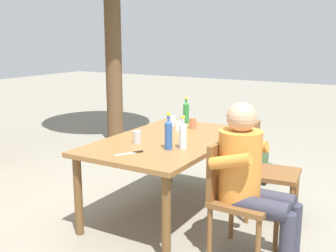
{
  "coord_description": "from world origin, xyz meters",
  "views": [
    {
      "loc": [
        -3.17,
        -1.86,
        1.64
      ],
      "look_at": [
        0.0,
        0.0,
        0.84
      ],
      "focal_mm": 44.27,
      "sensor_mm": 36.0,
      "label": 1
    }
  ],
  "objects_px": {
    "bottle_green": "(186,112)",
    "cup_glass": "(173,121)",
    "cup_white": "(178,126)",
    "backpack_by_near_side": "(259,166)",
    "person_in_white_shirt": "(250,174)",
    "dining_table": "(168,147)",
    "chair_near_right": "(265,166)",
    "cup_terracotta": "(192,123)",
    "bottle_blue": "(169,134)",
    "cup_steel": "(137,137)",
    "chair_near_left": "(235,192)",
    "bottle_clear": "(183,135)",
    "table_knife": "(131,153)"
  },
  "relations": [
    {
      "from": "bottle_green",
      "to": "cup_glass",
      "type": "xyz_separation_m",
      "value": [
        -0.17,
        0.07,
        -0.08
      ]
    },
    {
      "from": "cup_glass",
      "to": "cup_white",
      "type": "bearing_deg",
      "value": -137.76
    },
    {
      "from": "backpack_by_near_side",
      "to": "person_in_white_shirt",
      "type": "bearing_deg",
      "value": -164.6
    },
    {
      "from": "dining_table",
      "to": "chair_near_right",
      "type": "distance_m",
      "value": 0.9
    },
    {
      "from": "dining_table",
      "to": "cup_glass",
      "type": "distance_m",
      "value": 0.62
    },
    {
      "from": "bottle_green",
      "to": "cup_glass",
      "type": "distance_m",
      "value": 0.2
    },
    {
      "from": "cup_terracotta",
      "to": "backpack_by_near_side",
      "type": "height_order",
      "value": "cup_terracotta"
    },
    {
      "from": "bottle_blue",
      "to": "cup_steel",
      "type": "distance_m",
      "value": 0.36
    },
    {
      "from": "cup_white",
      "to": "backpack_by_near_side",
      "type": "height_order",
      "value": "cup_white"
    },
    {
      "from": "chair_near_left",
      "to": "cup_white",
      "type": "distance_m",
      "value": 1.19
    },
    {
      "from": "bottle_blue",
      "to": "backpack_by_near_side",
      "type": "xyz_separation_m",
      "value": [
        1.57,
        -0.28,
        -0.67
      ]
    },
    {
      "from": "bottle_clear",
      "to": "cup_white",
      "type": "bearing_deg",
      "value": 32.22
    },
    {
      "from": "chair_near_right",
      "to": "cup_glass",
      "type": "height_order",
      "value": "chair_near_right"
    },
    {
      "from": "cup_terracotta",
      "to": "table_knife",
      "type": "relative_size",
      "value": 0.52
    },
    {
      "from": "person_in_white_shirt",
      "to": "backpack_by_near_side",
      "type": "relative_size",
      "value": 2.99
    },
    {
      "from": "bottle_clear",
      "to": "chair_near_left",
      "type": "bearing_deg",
      "value": -104.66
    },
    {
      "from": "cup_white",
      "to": "chair_near_right",
      "type": "bearing_deg",
      "value": -89.57
    },
    {
      "from": "bottle_green",
      "to": "cup_glass",
      "type": "relative_size",
      "value": 3.07
    },
    {
      "from": "cup_steel",
      "to": "backpack_by_near_side",
      "type": "distance_m",
      "value": 1.75
    },
    {
      "from": "cup_terracotta",
      "to": "bottle_clear",
      "type": "bearing_deg",
      "value": -158.72
    },
    {
      "from": "chair_near_left",
      "to": "bottle_clear",
      "type": "bearing_deg",
      "value": 75.34
    },
    {
      "from": "dining_table",
      "to": "cup_glass",
      "type": "relative_size",
      "value": 17.96
    },
    {
      "from": "cup_glass",
      "to": "backpack_by_near_side",
      "type": "height_order",
      "value": "cup_glass"
    },
    {
      "from": "bottle_blue",
      "to": "cup_white",
      "type": "distance_m",
      "value": 0.73
    },
    {
      "from": "table_knife",
      "to": "cup_steel",
      "type": "bearing_deg",
      "value": 26.2
    },
    {
      "from": "table_knife",
      "to": "chair_near_right",
      "type": "bearing_deg",
      "value": -41.11
    },
    {
      "from": "cup_glass",
      "to": "bottle_clear",
      "type": "bearing_deg",
      "value": -145.12
    },
    {
      "from": "chair_near_left",
      "to": "chair_near_right",
      "type": "distance_m",
      "value": 0.74
    },
    {
      "from": "cup_glass",
      "to": "cup_terracotta",
      "type": "bearing_deg",
      "value": -100.7
    },
    {
      "from": "person_in_white_shirt",
      "to": "bottle_blue",
      "type": "xyz_separation_m",
      "value": [
        0.07,
        0.73,
        0.2
      ]
    },
    {
      "from": "cup_glass",
      "to": "person_in_white_shirt",
      "type": "bearing_deg",
      "value": -128.05
    },
    {
      "from": "dining_table",
      "to": "bottle_green",
      "type": "bearing_deg",
      "value": 15.01
    },
    {
      "from": "bottle_green",
      "to": "bottle_blue",
      "type": "xyz_separation_m",
      "value": [
        -1.02,
        -0.38,
        0.01
      ]
    },
    {
      "from": "chair_near_right",
      "to": "bottle_green",
      "type": "distance_m",
      "value": 1.11
    },
    {
      "from": "chair_near_right",
      "to": "bottle_blue",
      "type": "relative_size",
      "value": 2.8
    },
    {
      "from": "person_in_white_shirt",
      "to": "cup_glass",
      "type": "xyz_separation_m",
      "value": [
        0.92,
        1.18,
        0.11
      ]
    },
    {
      "from": "chair_near_right",
      "to": "cup_glass",
      "type": "distance_m",
      "value": 1.12
    },
    {
      "from": "chair_near_right",
      "to": "cup_steel",
      "type": "relative_size",
      "value": 8.04
    },
    {
      "from": "bottle_blue",
      "to": "cup_terracotta",
      "type": "bearing_deg",
      "value": 13.27
    },
    {
      "from": "bottle_clear",
      "to": "backpack_by_near_side",
      "type": "height_order",
      "value": "bottle_clear"
    },
    {
      "from": "person_in_white_shirt",
      "to": "cup_glass",
      "type": "relative_size",
      "value": 12.7
    },
    {
      "from": "cup_terracotta",
      "to": "table_knife",
      "type": "bearing_deg",
      "value": 179.7
    },
    {
      "from": "person_in_white_shirt",
      "to": "cup_terracotta",
      "type": "distance_m",
      "value": 1.27
    },
    {
      "from": "bottle_blue",
      "to": "backpack_by_near_side",
      "type": "height_order",
      "value": "bottle_blue"
    },
    {
      "from": "person_in_white_shirt",
      "to": "bottle_clear",
      "type": "height_order",
      "value": "person_in_white_shirt"
    },
    {
      "from": "bottle_blue",
      "to": "cup_steel",
      "type": "relative_size",
      "value": 2.87
    },
    {
      "from": "bottle_blue",
      "to": "backpack_by_near_side",
      "type": "distance_m",
      "value": 1.73
    },
    {
      "from": "dining_table",
      "to": "chair_near_left",
      "type": "bearing_deg",
      "value": -114.72
    },
    {
      "from": "bottle_green",
      "to": "cup_white",
      "type": "height_order",
      "value": "bottle_green"
    },
    {
      "from": "cup_glass",
      "to": "table_knife",
      "type": "height_order",
      "value": "cup_glass"
    }
  ]
}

